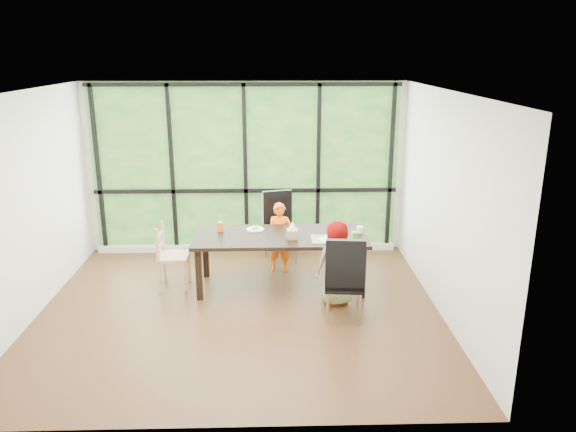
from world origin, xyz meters
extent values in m
plane|color=black|center=(0.00, 0.00, 0.00)|extent=(5.00, 5.00, 0.00)
plane|color=silver|center=(0.00, 2.25, 1.35)|extent=(5.00, 0.00, 5.00)
cube|color=#1C501C|center=(0.00, 2.23, 1.35)|extent=(4.80, 0.02, 2.65)
cube|color=silver|center=(0.00, 2.15, 0.05)|extent=(4.80, 0.12, 0.10)
cube|color=black|center=(0.53, 0.72, 0.38)|extent=(2.40, 1.13, 0.75)
cube|color=black|center=(0.54, 1.68, 0.54)|extent=(0.56, 0.56, 1.08)
cube|color=black|center=(1.27, -0.24, 0.54)|extent=(0.50, 0.50, 1.08)
cube|color=tan|center=(-0.93, 0.74, 0.45)|extent=(0.40, 0.42, 0.90)
imported|color=#FF580D|center=(0.53, 1.30, 0.52)|extent=(0.40, 0.29, 1.04)
imported|color=slate|center=(1.21, 0.17, 0.55)|extent=(0.61, 0.48, 1.10)
cube|color=tan|center=(1.18, 0.53, 0.75)|extent=(0.50, 0.37, 0.01)
cylinder|color=white|center=(0.18, 0.96, 0.76)|extent=(0.25, 0.25, 0.02)
cylinder|color=white|center=(1.15, 0.49, 0.76)|extent=(0.25, 0.25, 0.02)
cylinder|color=orange|center=(-0.30, 0.91, 0.81)|extent=(0.08, 0.08, 0.13)
cylinder|color=#52BE39|center=(1.48, 0.45, 0.81)|extent=(0.08, 0.08, 0.13)
cylinder|color=white|center=(1.61, 0.79, 0.79)|extent=(0.09, 0.09, 0.09)
cube|color=tan|center=(0.68, 0.57, 0.81)|extent=(0.14, 0.14, 0.12)
cylinder|color=white|center=(-0.30, 0.91, 0.92)|extent=(0.01, 0.04, 0.20)
cylinder|color=pink|center=(1.48, 0.45, 0.92)|extent=(0.01, 0.04, 0.20)
cone|color=white|center=(0.68, 0.57, 0.93)|extent=(0.12, 0.12, 0.11)
camera|label=1|loc=(0.43, -6.29, 3.14)|focal=34.21mm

